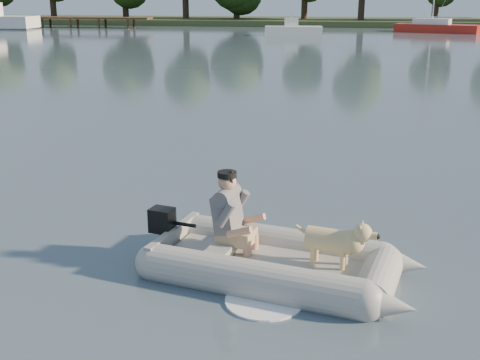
% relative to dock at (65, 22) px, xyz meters
% --- Properties ---
extents(water, '(160.00, 160.00, 0.00)m').
position_rel_dock_xyz_m(water, '(26.00, -52.00, -0.52)').
color(water, slate).
rests_on(water, ground).
extents(shore_bank, '(160.00, 12.00, 0.70)m').
position_rel_dock_xyz_m(shore_bank, '(26.00, 10.00, -0.27)').
color(shore_bank, '#47512D').
rests_on(shore_bank, water).
extents(dock, '(18.00, 2.00, 1.04)m').
position_rel_dock_xyz_m(dock, '(0.00, 0.00, 0.00)').
color(dock, '#4C331E').
rests_on(dock, water).
extents(dinghy, '(5.39, 4.38, 1.39)m').
position_rel_dock_xyz_m(dinghy, '(27.08, -52.10, 0.08)').
color(dinghy, '#A4A39F').
rests_on(dinghy, water).
extents(man, '(0.85, 0.77, 1.08)m').
position_rel_dock_xyz_m(man, '(26.41, -51.90, 0.26)').
color(man, slate).
rests_on(man, dinghy).
extents(dog, '(0.99, 0.53, 0.63)m').
position_rel_dock_xyz_m(dog, '(27.73, -52.19, 0.00)').
color(dog, tan).
rests_on(dog, dinghy).
extents(outboard_motor, '(0.47, 0.38, 0.79)m').
position_rel_dock_xyz_m(outboard_motor, '(25.45, -51.74, -0.21)').
color(outboard_motor, black).
rests_on(outboard_motor, dinghy).
extents(motorboat, '(5.02, 2.31, 2.06)m').
position_rel_dock_xyz_m(motorboat, '(23.81, -7.91, 0.42)').
color(motorboat, white).
rests_on(motorboat, water).
extents(sailboat, '(7.42, 4.40, 9.79)m').
position_rel_dock_xyz_m(sailboat, '(36.02, -1.92, -0.09)').
color(sailboat, '#B21F14').
rests_on(sailboat, water).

